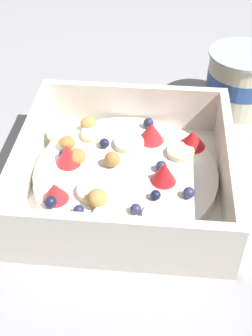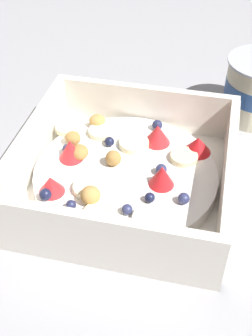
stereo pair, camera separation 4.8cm
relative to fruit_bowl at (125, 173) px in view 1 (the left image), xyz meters
name	(u,v)px [view 1 (the left image)]	position (x,y,z in m)	size (l,w,h in m)	color
ground_plane	(125,196)	(0.00, -0.01, -0.02)	(2.40, 2.40, 0.00)	#9E9EA3
fruit_bowl	(125,173)	(0.00, 0.00, 0.00)	(0.23, 0.23, 0.07)	white
yogurt_cup	(241,80)	(0.14, 0.18, 0.02)	(0.10, 0.10, 0.08)	beige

